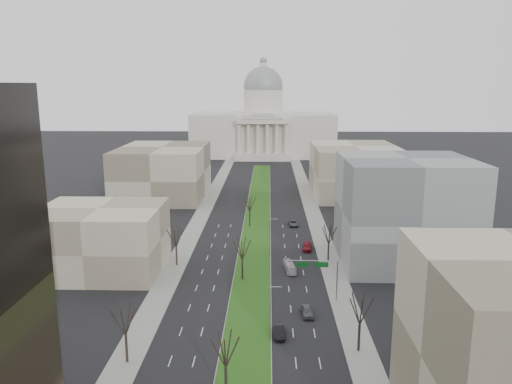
% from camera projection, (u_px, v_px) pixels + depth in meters
% --- Properties ---
extents(ground, '(600.00, 600.00, 0.00)m').
position_uv_depth(ground, '(257.00, 227.00, 142.94)').
color(ground, black).
rests_on(ground, ground).
extents(median, '(8.00, 222.03, 0.20)m').
position_uv_depth(median, '(257.00, 227.00, 141.93)').
color(median, '#999993').
rests_on(median, ground).
extents(sidewalk_left, '(5.00, 330.00, 0.15)m').
position_uv_depth(sidewalk_left, '(181.00, 255.00, 118.94)').
color(sidewalk_left, gray).
rests_on(sidewalk_left, ground).
extents(sidewalk_right, '(5.00, 330.00, 0.15)m').
position_uv_depth(sidewalk_right, '(328.00, 256.00, 118.05)').
color(sidewalk_right, gray).
rests_on(sidewalk_right, ground).
extents(capitol, '(80.00, 46.00, 55.00)m').
position_uv_depth(capitol, '(263.00, 127.00, 285.70)').
color(capitol, beige).
rests_on(capitol, ground).
extents(building_beige_left, '(26.00, 22.00, 14.00)m').
position_uv_depth(building_beige_left, '(101.00, 239.00, 108.11)').
color(building_beige_left, gray).
rests_on(building_beige_left, ground).
extents(building_grey_right, '(28.00, 26.00, 24.00)m').
position_uv_depth(building_grey_right, '(404.00, 211.00, 112.19)').
color(building_grey_right, slate).
rests_on(building_grey_right, ground).
extents(building_far_left, '(30.00, 40.00, 18.00)m').
position_uv_depth(building_far_left, '(163.00, 171.00, 181.03)').
color(building_far_left, gray).
rests_on(building_far_left, ground).
extents(building_far_right, '(30.00, 40.00, 18.00)m').
position_uv_depth(building_far_right, '(354.00, 170.00, 184.14)').
color(building_far_right, gray).
rests_on(building_far_right, ground).
extents(tree_left_mid, '(5.40, 5.40, 9.72)m').
position_uv_depth(tree_left_mid, '(125.00, 318.00, 71.54)').
color(tree_left_mid, black).
rests_on(tree_left_mid, ground).
extents(tree_left_far, '(5.28, 5.28, 9.50)m').
position_uv_depth(tree_left_far, '(176.00, 236.00, 110.67)').
color(tree_left_far, black).
rests_on(tree_left_far, ground).
extents(tree_right_mid, '(5.52, 5.52, 9.94)m').
position_uv_depth(tree_right_mid, '(360.00, 308.00, 74.55)').
color(tree_right_mid, black).
rests_on(tree_right_mid, ground).
extents(tree_right_far, '(5.04, 5.04, 9.07)m').
position_uv_depth(tree_right_far, '(329.00, 234.00, 113.77)').
color(tree_right_far, black).
rests_on(tree_right_far, ground).
extents(tree_median_a, '(5.40, 5.40, 9.72)m').
position_uv_depth(tree_median_a, '(226.00, 348.00, 63.34)').
color(tree_median_a, black).
rests_on(tree_median_a, ground).
extents(tree_median_b, '(5.40, 5.40, 9.72)m').
position_uv_depth(tree_median_b, '(242.00, 248.00, 102.43)').
color(tree_median_b, black).
rests_on(tree_median_b, ground).
extents(tree_median_c, '(5.40, 5.40, 9.72)m').
position_uv_depth(tree_median_c, '(250.00, 203.00, 141.52)').
color(tree_median_c, black).
rests_on(tree_median_c, ground).
extents(streetlamp_median_b, '(1.90, 0.20, 9.16)m').
position_uv_depth(streetlamp_median_b, '(270.00, 312.00, 78.31)').
color(streetlamp_median_b, gray).
rests_on(streetlamp_median_b, ground).
extents(streetlamp_median_c, '(1.90, 0.20, 9.16)m').
position_uv_depth(streetlamp_median_c, '(270.00, 237.00, 117.40)').
color(streetlamp_median_c, gray).
rests_on(streetlamp_median_c, ground).
extents(mast_arm_signs, '(9.12, 0.24, 8.09)m').
position_uv_depth(mast_arm_signs, '(323.00, 270.00, 92.48)').
color(mast_arm_signs, gray).
rests_on(mast_arm_signs, ground).
extents(car_grey_near, '(2.40, 5.07, 1.67)m').
position_uv_depth(car_grey_near, '(307.00, 311.00, 87.77)').
color(car_grey_near, '#505358').
rests_on(car_grey_near, ground).
extents(car_black, '(1.94, 5.02, 1.63)m').
position_uv_depth(car_black, '(279.00, 331.00, 80.63)').
color(car_black, black).
rests_on(car_black, ground).
extents(car_red, '(2.85, 5.62, 1.56)m').
position_uv_depth(car_red, '(307.00, 247.00, 122.64)').
color(car_red, maroon).
rests_on(car_red, ground).
extents(car_grey_far, '(2.94, 5.54, 1.48)m').
position_uv_depth(car_grey_far, '(293.00, 223.00, 143.75)').
color(car_grey_far, '#47484E').
rests_on(car_grey_far, ground).
extents(box_van, '(2.65, 7.19, 1.96)m').
position_uv_depth(box_van, '(290.00, 267.00, 108.71)').
color(box_van, silver).
rests_on(box_van, ground).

